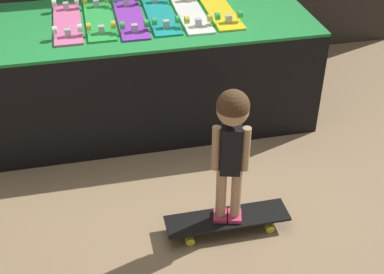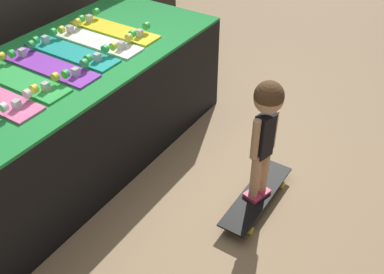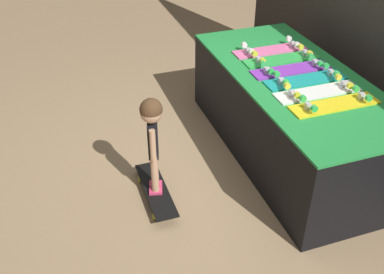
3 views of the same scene
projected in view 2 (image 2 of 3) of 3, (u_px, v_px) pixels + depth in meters
ground_plane at (149, 186)px, 3.14m from camera, size 16.00×16.00×0.00m
display_rack at (72, 111)px, 3.18m from camera, size 2.34×1.04×0.79m
skateboard_green_on_rack at (19, 79)px, 2.72m from camera, size 0.19×0.73×0.09m
skateboard_purple_on_rack at (49, 65)px, 2.85m from camera, size 0.19×0.73×0.09m
skateboard_teal_on_rack at (71, 51)px, 3.01m from camera, size 0.19×0.73×0.09m
skateboard_white_on_rack at (95, 40)px, 3.14m from camera, size 0.19×0.73×0.09m
skateboard_yellow_on_rack at (114, 28)px, 3.29m from camera, size 0.19×0.73×0.09m
skateboard_on_floor at (257, 196)px, 2.96m from camera, size 0.73×0.19×0.09m
child at (266, 121)px, 2.58m from camera, size 0.20×0.17×0.85m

